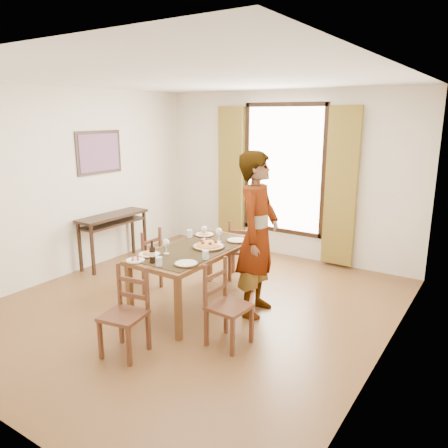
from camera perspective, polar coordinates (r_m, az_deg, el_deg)
The scene contains 22 objects.
ground at distance 5.55m, azimuth -4.01°, elevation -10.63°, with size 5.00×5.00×0.00m, color #4C2917.
room_shell at distance 5.20m, azimuth -3.48°, elevation 5.51°, with size 4.60×5.10×2.74m.
console_table at distance 7.06m, azimuth -14.31°, elevation 0.30°, with size 0.38×1.20×0.80m.
dining_table at distance 5.29m, azimuth -3.70°, elevation -3.91°, with size 0.82×1.67×0.76m.
chair_west at distance 5.99m, azimuth -10.30°, elevation -4.81°, with size 0.39×0.39×0.86m.
chair_north at distance 6.27m, azimuth 2.50°, elevation -3.54°, with size 0.52×0.52×0.89m.
chair_south at distance 4.48m, azimuth -12.72°, elevation -11.52°, with size 0.45×0.45×0.87m.
chair_east at distance 4.54m, azimuth 0.34°, elevation -10.76°, with size 0.41×0.41×0.88m.
man at distance 5.07m, azimuth 4.42°, elevation -1.40°, with size 0.56×0.76×1.93m, color #9BA0A4.
plate_sw at distance 5.06m, azimuth -9.75°, elevation -3.77°, with size 0.27×0.27×0.05m, color silver, non-canonical shape.
plate_se at distance 4.71m, azimuth -4.96°, elevation -4.98°, with size 0.27×0.27×0.05m, color silver, non-canonical shape.
plate_nw at distance 5.80m, azimuth -2.57°, elevation -1.25°, with size 0.27×0.27×0.05m, color silver, non-canonical shape.
plate_ne at distance 5.54m, azimuth 1.69°, elevation -1.98°, with size 0.27×0.27×0.05m, color silver, non-canonical shape.
pasta_platter at distance 5.27m, azimuth -2.03°, elevation -2.58°, with size 0.40×0.40×0.10m, color #B73517, non-canonical shape.
caprese_plate at distance 4.90m, azimuth -11.51°, elevation -4.54°, with size 0.20×0.20×0.04m, color silver, non-canonical shape.
wine_glass_a at distance 5.06m, azimuth -7.55°, elevation -2.90°, with size 0.08×0.08×0.18m, color white, non-canonical shape.
wine_glass_b at distance 5.49m, azimuth -0.67°, elevation -1.42°, with size 0.08×0.08×0.18m, color white, non-canonical shape.
wine_glass_c at distance 5.59m, azimuth -2.63°, elevation -1.14°, with size 0.08×0.08×0.18m, color white, non-canonical shape.
tumbler_a at distance 4.86m, azimuth -2.43°, elevation -4.04°, with size 0.07×0.07×0.10m, color silver.
tumbler_b at distance 5.71m, azimuth -4.52°, elevation -1.27°, with size 0.07×0.07×0.10m, color silver.
tumbler_c at distance 4.69m, azimuth -8.50°, elevation -4.87°, with size 0.07×0.07×0.10m, color silver.
wine_bottle at distance 4.78m, azimuth -9.36°, elevation -3.60°, with size 0.07×0.07×0.25m, color black, non-canonical shape.
Camera 1 is at (3.08, -3.98, 2.32)m, focal length 35.00 mm.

